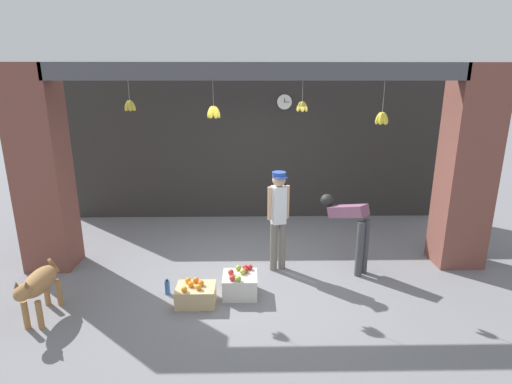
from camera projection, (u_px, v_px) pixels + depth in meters
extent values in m
plane|color=slate|center=(256.00, 272.00, 6.17)|extent=(60.00, 60.00, 0.00)
cube|color=#2D2B28|center=(254.00, 145.00, 8.28)|extent=(7.73, 0.12, 3.09)
cube|color=brown|center=(42.00, 171.00, 5.98)|extent=(0.70, 0.60, 3.09)
cube|color=brown|center=(467.00, 169.00, 6.08)|extent=(0.70, 0.60, 3.09)
cube|color=#4C4C51|center=(256.00, 71.00, 5.47)|extent=(5.83, 0.24, 0.24)
cylinder|color=#B2AD99|center=(129.00, 91.00, 5.54)|extent=(0.01, 0.01, 0.27)
ellipsoid|color=gold|center=(133.00, 106.00, 5.60)|extent=(0.11, 0.06, 0.16)
ellipsoid|color=gold|center=(132.00, 106.00, 5.63)|extent=(0.07, 0.10, 0.17)
ellipsoid|color=gold|center=(128.00, 106.00, 5.62)|extent=(0.10, 0.09, 0.17)
ellipsoid|color=gold|center=(127.00, 106.00, 5.57)|extent=(0.10, 0.09, 0.17)
ellipsoid|color=gold|center=(130.00, 106.00, 5.56)|extent=(0.07, 0.10, 0.17)
cylinder|color=#B2AD99|center=(213.00, 93.00, 5.57)|extent=(0.01, 0.01, 0.35)
ellipsoid|color=yellow|center=(217.00, 112.00, 5.64)|extent=(0.13, 0.07, 0.19)
ellipsoid|color=yellow|center=(216.00, 112.00, 5.68)|extent=(0.10, 0.12, 0.20)
ellipsoid|color=yellow|center=(212.00, 112.00, 5.68)|extent=(0.10, 0.12, 0.20)
ellipsoid|color=yellow|center=(210.00, 112.00, 5.64)|extent=(0.13, 0.07, 0.19)
ellipsoid|color=yellow|center=(212.00, 112.00, 5.60)|extent=(0.10, 0.12, 0.20)
ellipsoid|color=yellow|center=(215.00, 112.00, 5.60)|extent=(0.10, 0.12, 0.20)
cylinder|color=#B2AD99|center=(303.00, 91.00, 5.58)|extent=(0.01, 0.01, 0.28)
ellipsoid|color=yellow|center=(305.00, 107.00, 5.64)|extent=(0.10, 0.06, 0.16)
ellipsoid|color=yellow|center=(302.00, 106.00, 5.68)|extent=(0.06, 0.10, 0.16)
ellipsoid|color=yellow|center=(299.00, 107.00, 5.64)|extent=(0.10, 0.06, 0.16)
ellipsoid|color=yellow|center=(302.00, 107.00, 5.60)|extent=(0.06, 0.10, 0.16)
cylinder|color=#B2AD99|center=(384.00, 97.00, 5.55)|extent=(0.01, 0.01, 0.43)
ellipsoid|color=yellow|center=(385.00, 118.00, 5.63)|extent=(0.13, 0.07, 0.19)
ellipsoid|color=yellow|center=(383.00, 118.00, 5.67)|extent=(0.10, 0.12, 0.20)
ellipsoid|color=yellow|center=(379.00, 118.00, 5.67)|extent=(0.10, 0.12, 0.20)
ellipsoid|color=yellow|center=(378.00, 118.00, 5.63)|extent=(0.13, 0.07, 0.19)
ellipsoid|color=yellow|center=(381.00, 119.00, 5.59)|extent=(0.10, 0.12, 0.20)
ellipsoid|color=yellow|center=(384.00, 119.00, 5.59)|extent=(0.10, 0.12, 0.20)
ellipsoid|color=#9E7042|center=(40.00, 281.00, 4.90)|extent=(0.28, 0.69, 0.27)
cylinder|color=#9E7042|center=(40.00, 315.00, 4.73)|extent=(0.07, 0.07, 0.36)
cylinder|color=#9E7042|center=(26.00, 315.00, 4.73)|extent=(0.07, 0.07, 0.36)
cylinder|color=#9E7042|center=(59.00, 292.00, 5.23)|extent=(0.07, 0.07, 0.36)
cylinder|color=#9E7042|center=(47.00, 292.00, 5.23)|extent=(0.07, 0.07, 0.36)
ellipsoid|color=#9E7042|center=(23.00, 292.00, 4.52)|extent=(0.18, 0.25, 0.19)
cone|color=brown|center=(26.00, 285.00, 4.49)|extent=(0.06, 0.06, 0.08)
cone|color=brown|center=(16.00, 285.00, 4.49)|extent=(0.06, 0.06, 0.08)
cylinder|color=#9E7042|center=(54.00, 265.00, 5.25)|extent=(0.05, 0.21, 0.28)
cylinder|color=#6B665B|center=(282.00, 246.00, 6.18)|extent=(0.11, 0.11, 0.77)
cylinder|color=#6B665B|center=(274.00, 247.00, 6.14)|extent=(0.11, 0.11, 0.77)
cube|color=silver|center=(279.00, 205.00, 5.97)|extent=(0.24, 0.22, 0.58)
cylinder|color=tan|center=(287.00, 202.00, 6.00)|extent=(0.06, 0.06, 0.51)
cylinder|color=tan|center=(270.00, 204.00, 5.92)|extent=(0.06, 0.06, 0.51)
sphere|color=tan|center=(279.00, 180.00, 5.87)|extent=(0.20, 0.20, 0.20)
cylinder|color=#234299|center=(279.00, 174.00, 5.84)|extent=(0.20, 0.20, 0.07)
cube|color=#234299|center=(281.00, 178.00, 5.76)|extent=(0.19, 0.15, 0.01)
cylinder|color=#424247|center=(360.00, 249.00, 5.94)|extent=(0.11, 0.11, 0.86)
cylinder|color=#424247|center=(365.00, 247.00, 6.03)|extent=(0.11, 0.11, 0.86)
cube|color=#754760|center=(348.00, 211.00, 6.05)|extent=(0.59, 0.62, 0.32)
sphere|color=black|center=(327.00, 201.00, 6.31)|extent=(0.21, 0.21, 0.21)
cube|color=tan|center=(196.00, 295.00, 5.27)|extent=(0.51, 0.39, 0.25)
sphere|color=orange|center=(188.00, 280.00, 5.33)|extent=(0.08, 0.08, 0.08)
sphere|color=orange|center=(196.00, 280.00, 5.33)|extent=(0.08, 0.08, 0.08)
sphere|color=orange|center=(201.00, 283.00, 5.25)|extent=(0.08, 0.08, 0.08)
sphere|color=orange|center=(184.00, 289.00, 5.10)|extent=(0.08, 0.08, 0.08)
sphere|color=orange|center=(198.00, 287.00, 5.15)|extent=(0.08, 0.08, 0.08)
sphere|color=orange|center=(191.00, 284.00, 5.22)|extent=(0.08, 0.08, 0.08)
cube|color=silver|center=(240.00, 285.00, 5.48)|extent=(0.47, 0.44, 0.30)
sphere|color=red|center=(232.00, 278.00, 5.28)|extent=(0.08, 0.08, 0.08)
sphere|color=red|center=(245.00, 270.00, 5.50)|extent=(0.08, 0.08, 0.08)
sphere|color=red|center=(250.00, 267.00, 5.59)|extent=(0.08, 0.08, 0.08)
sphere|color=red|center=(231.00, 272.00, 5.44)|extent=(0.08, 0.08, 0.08)
sphere|color=#99B238|center=(243.00, 272.00, 5.45)|extent=(0.08, 0.08, 0.08)
sphere|color=red|center=(245.00, 268.00, 5.58)|extent=(0.08, 0.08, 0.08)
sphere|color=#99B238|center=(238.00, 268.00, 5.57)|extent=(0.08, 0.08, 0.08)
sphere|color=#99B238|center=(238.00, 279.00, 5.26)|extent=(0.08, 0.08, 0.08)
cylinder|color=#2D60AD|center=(167.00, 288.00, 5.50)|extent=(0.07, 0.07, 0.20)
cylinder|color=black|center=(167.00, 280.00, 5.47)|extent=(0.04, 0.04, 0.02)
cylinder|color=black|center=(284.00, 102.00, 7.98)|extent=(0.31, 0.01, 0.31)
cylinder|color=white|center=(284.00, 102.00, 7.97)|extent=(0.29, 0.02, 0.29)
cube|color=black|center=(285.00, 100.00, 7.95)|extent=(0.01, 0.01, 0.08)
cube|color=black|center=(287.00, 102.00, 7.96)|extent=(0.11, 0.01, 0.01)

